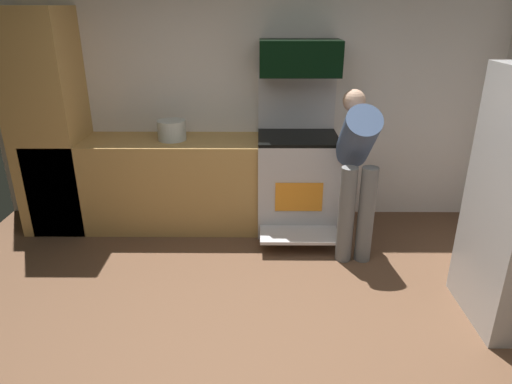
# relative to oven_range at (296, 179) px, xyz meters

# --- Properties ---
(ground_plane) EXTENTS (5.20, 4.80, 0.02)m
(ground_plane) POSITION_rel_oven_range_xyz_m (-0.47, -1.97, -0.52)
(ground_plane) COLOR brown
(wall_back) EXTENTS (5.20, 0.12, 2.60)m
(wall_back) POSITION_rel_oven_range_xyz_m (-0.47, 0.37, 0.79)
(wall_back) COLOR silver
(wall_back) RESTS_ON ground
(lower_cabinet_run) EXTENTS (2.40, 0.60, 0.90)m
(lower_cabinet_run) POSITION_rel_oven_range_xyz_m (-1.37, 0.01, -0.06)
(lower_cabinet_run) COLOR tan
(lower_cabinet_run) RESTS_ON ground
(cabinet_column) EXTENTS (0.60, 0.60, 2.10)m
(cabinet_column) POSITION_rel_oven_range_xyz_m (-2.37, 0.01, 0.54)
(cabinet_column) COLOR tan
(cabinet_column) RESTS_ON ground
(oven_range) EXTENTS (0.76, 0.98, 1.50)m
(oven_range) POSITION_rel_oven_range_xyz_m (0.00, 0.00, 0.00)
(oven_range) COLOR beige
(oven_range) RESTS_ON ground
(microwave) EXTENTS (0.74, 0.38, 0.32)m
(microwave) POSITION_rel_oven_range_xyz_m (0.00, 0.09, 1.15)
(microwave) COLOR black
(microwave) RESTS_ON oven_range
(person_cook) EXTENTS (0.31, 0.67, 1.42)m
(person_cook) POSITION_rel_oven_range_xyz_m (0.46, -0.53, 0.35)
(person_cook) COLOR slate
(person_cook) RESTS_ON ground
(stock_pot) EXTENTS (0.27, 0.27, 0.19)m
(stock_pot) POSITION_rel_oven_range_xyz_m (-1.21, 0.01, 0.49)
(stock_pot) COLOR #B6BBB7
(stock_pot) RESTS_ON lower_cabinet_run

